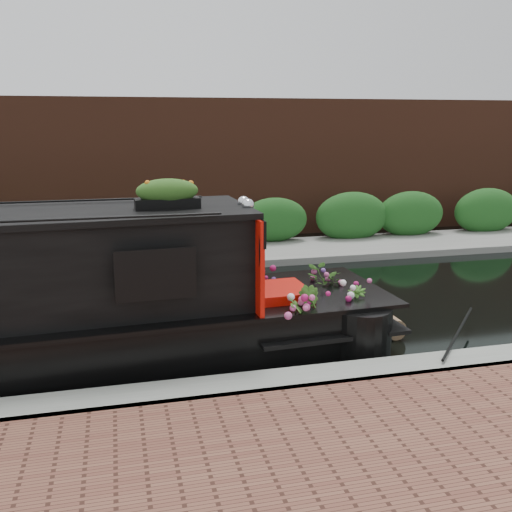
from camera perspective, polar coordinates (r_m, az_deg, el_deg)
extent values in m
plane|color=black|center=(10.32, -3.05, -5.72)|extent=(80.00, 80.00, 0.00)
cube|color=gray|center=(7.36, 1.96, -13.95)|extent=(40.00, 0.60, 0.50)
cube|color=gray|center=(14.30, -6.22, -0.33)|extent=(40.00, 2.40, 0.34)
cube|color=#1E521C|center=(15.17, -6.68, 0.46)|extent=(40.00, 1.10, 2.80)
cube|color=#522A1B|center=(17.21, -7.58, 1.98)|extent=(40.00, 1.00, 8.00)
cube|color=red|center=(8.26, -1.09, -0.19)|extent=(0.15, 1.77, 1.36)
cube|color=black|center=(7.19, -9.98, -1.85)|extent=(0.91, 0.08, 0.56)
cube|color=red|center=(8.58, 2.37, -4.75)|extent=(0.85, 0.95, 0.50)
sphere|color=silver|center=(7.97, -0.81, 5.12)|extent=(0.18, 0.18, 0.18)
sphere|color=silver|center=(8.25, -1.26, 5.39)|extent=(0.18, 0.18, 0.18)
cube|color=black|center=(7.94, -8.82, 5.22)|extent=(0.90, 0.29, 0.14)
ellipsoid|color=orange|center=(7.91, -8.87, 6.59)|extent=(0.97, 0.27, 0.24)
imported|color=#356421|center=(7.90, 3.96, -6.14)|extent=(0.33, 0.37, 0.58)
imported|color=#356421|center=(8.11, 5.48, -5.34)|extent=(0.46, 0.46, 0.66)
imported|color=#356421|center=(9.30, 6.99, -2.94)|extent=(0.58, 0.51, 0.65)
imported|color=#356421|center=(8.70, 9.94, -4.66)|extent=(0.39, 0.39, 0.52)
imported|color=#356421|center=(9.13, 0.60, -3.46)|extent=(0.30, 0.35, 0.55)
cylinder|color=#856446|center=(9.43, 13.42, -6.90)|extent=(0.33, 0.37, 0.33)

